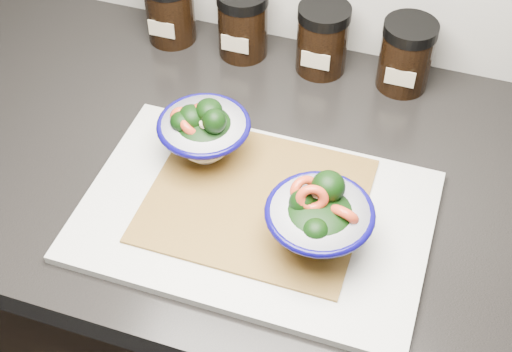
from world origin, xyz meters
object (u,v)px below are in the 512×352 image
(bowl_right, at_px, (319,220))
(cutting_board, at_px, (255,216))
(spice_jar_a, at_px, (170,9))
(spice_jar_b, at_px, (243,23))
(bowl_left, at_px, (203,132))
(spice_jar_c, at_px, (322,39))
(spice_jar_d, at_px, (406,55))

(bowl_right, bearing_deg, cutting_board, 165.84)
(cutting_board, bearing_deg, bowl_right, -14.16)
(bowl_right, xyz_separation_m, spice_jar_a, (-0.35, 0.35, -0.00))
(spice_jar_a, relative_size, spice_jar_b, 1.00)
(bowl_left, height_order, spice_jar_b, spice_jar_b)
(cutting_board, xyz_separation_m, bowl_left, (-0.10, 0.08, 0.05))
(spice_jar_c, distance_m, spice_jar_d, 0.13)
(spice_jar_b, bearing_deg, cutting_board, -68.40)
(spice_jar_c, bearing_deg, bowl_right, -75.91)
(spice_jar_d, bearing_deg, cutting_board, -111.49)
(spice_jar_b, bearing_deg, spice_jar_a, 180.00)
(bowl_left, relative_size, spice_jar_c, 1.13)
(spice_jar_b, xyz_separation_m, spice_jar_c, (0.13, 0.00, 0.00))
(spice_jar_b, height_order, spice_jar_d, same)
(spice_jar_b, bearing_deg, bowl_left, -82.89)
(cutting_board, bearing_deg, spice_jar_a, 127.78)
(cutting_board, bearing_deg, bowl_left, 142.18)
(spice_jar_b, bearing_deg, bowl_right, -58.15)
(bowl_left, height_order, spice_jar_a, spice_jar_a)
(cutting_board, relative_size, spice_jar_d, 3.98)
(cutting_board, xyz_separation_m, spice_jar_a, (-0.26, 0.33, 0.05))
(cutting_board, distance_m, spice_jar_c, 0.34)
(spice_jar_b, height_order, spice_jar_c, same)
(bowl_left, xyz_separation_m, spice_jar_c, (0.10, 0.25, 0.00))
(cutting_board, height_order, spice_jar_b, spice_jar_b)
(spice_jar_a, bearing_deg, spice_jar_c, 0.00)
(spice_jar_b, distance_m, spice_jar_c, 0.13)
(bowl_right, bearing_deg, spice_jar_c, 104.09)
(spice_jar_b, distance_m, spice_jar_d, 0.26)
(bowl_right, xyz_separation_m, spice_jar_c, (-0.09, 0.35, -0.00))
(bowl_right, height_order, spice_jar_a, same)
(spice_jar_a, bearing_deg, spice_jar_b, 0.00)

